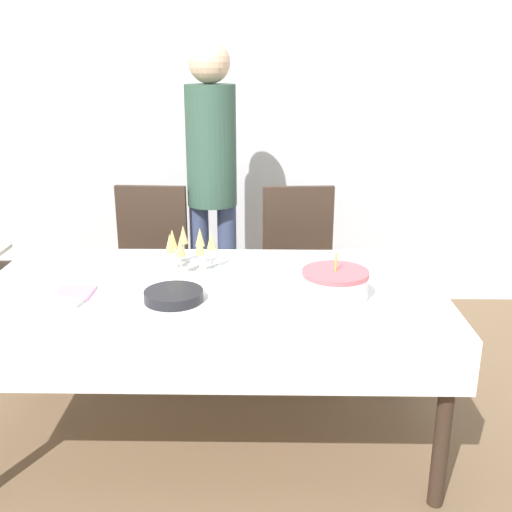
# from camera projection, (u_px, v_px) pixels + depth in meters

# --- Properties ---
(ground_plane) EXTENTS (12.00, 12.00, 0.00)m
(ground_plane) POSITION_uv_depth(u_px,v_px,m) (214.00, 434.00, 2.73)
(ground_plane) COLOR brown
(wall_back) EXTENTS (8.00, 0.05, 2.70)m
(wall_back) POSITION_uv_depth(u_px,v_px,m) (231.00, 104.00, 3.90)
(wall_back) COLOR silver
(wall_back) RESTS_ON ground_plane
(dining_table) EXTENTS (1.92, 1.02, 0.72)m
(dining_table) POSITION_uv_depth(u_px,v_px,m) (211.00, 308.00, 2.53)
(dining_table) COLOR white
(dining_table) RESTS_ON ground_plane
(dining_chair_far_left) EXTENTS (0.44, 0.44, 0.96)m
(dining_chair_far_left) POSITION_uv_depth(u_px,v_px,m) (149.00, 266.00, 3.36)
(dining_chair_far_left) COLOR #38281E
(dining_chair_far_left) RESTS_ON ground_plane
(dining_chair_far_right) EXTENTS (0.45, 0.45, 0.96)m
(dining_chair_far_right) POSITION_uv_depth(u_px,v_px,m) (299.00, 266.00, 3.34)
(dining_chair_far_right) COLOR #38281E
(dining_chair_far_right) RESTS_ON ground_plane
(birthday_cake) EXTENTS (0.26, 0.26, 0.19)m
(birthday_cake) POSITION_uv_depth(u_px,v_px,m) (335.00, 284.00, 2.36)
(birthday_cake) COLOR white
(birthday_cake) RESTS_ON dining_table
(champagne_tray) EXTENTS (0.30, 0.30, 0.18)m
(champagne_tray) POSITION_uv_depth(u_px,v_px,m) (188.00, 251.00, 2.67)
(champagne_tray) COLOR silver
(champagne_tray) RESTS_ON dining_table
(plate_stack_main) EXTENTS (0.23, 0.23, 0.04)m
(plate_stack_main) POSITION_uv_depth(u_px,v_px,m) (174.00, 296.00, 2.34)
(plate_stack_main) COLOR black
(plate_stack_main) RESTS_ON dining_table
(cake_knife) EXTENTS (0.30, 0.08, 0.00)m
(cake_knife) POSITION_uv_depth(u_px,v_px,m) (340.00, 323.00, 2.15)
(cake_knife) COLOR silver
(cake_knife) RESTS_ON dining_table
(fork_pile) EXTENTS (0.18, 0.09, 0.02)m
(fork_pile) POSITION_uv_depth(u_px,v_px,m) (60.00, 302.00, 2.31)
(fork_pile) COLOR silver
(fork_pile) RESTS_ON dining_table
(napkin_pile) EXTENTS (0.15, 0.15, 0.01)m
(napkin_pile) POSITION_uv_depth(u_px,v_px,m) (74.00, 293.00, 2.41)
(napkin_pile) COLOR pink
(napkin_pile) RESTS_ON dining_table
(person_standing) EXTENTS (0.28, 0.28, 1.73)m
(person_standing) POSITION_uv_depth(u_px,v_px,m) (212.00, 167.00, 3.36)
(person_standing) COLOR #3F4C72
(person_standing) RESTS_ON ground_plane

